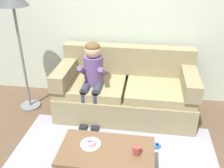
% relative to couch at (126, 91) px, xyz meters
% --- Properties ---
extents(ground, '(10.00, 10.00, 0.00)m').
position_rel_couch_xyz_m(ground, '(-0.04, -0.85, -0.34)').
color(ground, brown).
extents(wall_back, '(8.00, 0.10, 2.80)m').
position_rel_couch_xyz_m(wall_back, '(-0.04, 0.55, 1.06)').
color(wall_back, beige).
rests_on(wall_back, ground).
extents(area_rug, '(2.39, 1.60, 0.01)m').
position_rel_couch_xyz_m(area_rug, '(-0.04, -1.10, -0.33)').
color(area_rug, '#9993A3').
rests_on(area_rug, ground).
extents(couch, '(1.92, 0.90, 0.92)m').
position_rel_couch_xyz_m(couch, '(0.00, 0.00, 0.00)').
color(couch, '#8C7F5B').
rests_on(couch, ground).
extents(coffee_table, '(0.95, 0.54, 0.38)m').
position_rel_couch_xyz_m(coffee_table, '(-0.06, -1.30, 0.00)').
color(coffee_table, brown).
rests_on(coffee_table, ground).
extents(person_child, '(0.34, 0.58, 1.10)m').
position_rel_couch_xyz_m(person_child, '(-0.43, -0.20, 0.33)').
color(person_child, '#664C84').
rests_on(person_child, ground).
extents(plate, '(0.21, 0.21, 0.01)m').
position_rel_couch_xyz_m(plate, '(-0.24, -1.25, 0.05)').
color(plate, white).
rests_on(plate, coffee_table).
extents(donut, '(0.16, 0.16, 0.04)m').
position_rel_couch_xyz_m(donut, '(-0.24, -1.25, 0.08)').
color(donut, pink).
rests_on(donut, plate).
extents(mug, '(0.08, 0.08, 0.09)m').
position_rel_couch_xyz_m(mug, '(0.24, -1.31, 0.09)').
color(mug, '#993D38').
rests_on(mug, coffee_table).
extents(toy_controller, '(0.23, 0.09, 0.05)m').
position_rel_couch_xyz_m(toy_controller, '(0.40, -0.76, -0.31)').
color(toy_controller, blue).
rests_on(toy_controller, ground).
extents(floor_lamp, '(0.40, 0.40, 1.78)m').
position_rel_couch_xyz_m(floor_lamp, '(-1.47, -0.09, 1.18)').
color(floor_lamp, slate).
rests_on(floor_lamp, ground).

